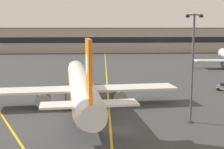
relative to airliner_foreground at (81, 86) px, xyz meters
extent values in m
plane|color=#3D3D3F|center=(5.08, -12.81, -3.37)|extent=(400.00, 400.00, 0.00)
cube|color=yellow|center=(5.08, 17.19, -3.37)|extent=(6.30, 179.91, 0.01)
cube|color=yellow|center=(-8.92, -10.81, -3.37)|extent=(25.33, 54.64, 0.01)
cylinder|color=white|center=(-0.01, 0.15, 0.13)|extent=(7.13, 36.20, 3.80)
cone|color=white|center=(-1.81, 19.36, 0.13)|extent=(3.84, 2.92, 3.61)
cone|color=white|center=(1.79, -19.17, 0.53)|extent=(3.10, 3.05, 2.85)
cube|color=orange|center=(-0.01, 0.15, -0.91)|extent=(6.78, 33.32, 0.44)
cube|color=black|center=(-1.63, 17.47, 0.80)|extent=(2.94, 1.36, 0.60)
cube|color=white|center=(-0.07, 0.74, -0.72)|extent=(32.31, 7.75, 0.36)
cylinder|color=gray|center=(-6.15, -0.83, -1.94)|extent=(2.62, 3.80, 2.30)
cylinder|color=black|center=(-6.32, 1.01, -1.94)|extent=(1.96, 0.36, 1.95)
cylinder|color=gray|center=(6.20, 0.32, -1.94)|extent=(2.62, 3.80, 2.30)
cylinder|color=black|center=(6.02, 2.17, -1.94)|extent=(1.96, 0.36, 1.95)
cube|color=orange|center=(1.45, -15.59, 4.68)|extent=(0.84, 4.82, 7.20)
cylinder|color=white|center=(1.43, -15.29, 5.40)|extent=(0.66, 2.43, 2.40)
cube|color=white|center=(1.51, -16.18, 0.99)|extent=(11.21, 3.81, 0.24)
cylinder|color=#4C4C51|center=(-1.36, 14.58, -1.89)|extent=(0.24, 0.24, 1.60)
cylinder|color=black|center=(-1.36, 14.58, -2.92)|extent=(0.48, 0.93, 0.90)
cylinder|color=#4C4C51|center=(-2.42, -2.09, -1.59)|extent=(0.24, 0.24, 1.60)
cylinder|color=black|center=(-2.42, -2.09, -2.72)|extent=(0.52, 1.33, 1.30)
cylinder|color=#4C4C51|center=(2.76, -1.60, -1.59)|extent=(0.24, 0.24, 1.60)
cylinder|color=black|center=(2.76, -1.60, -2.72)|extent=(0.52, 1.33, 1.30)
cone|color=white|center=(50.14, 60.83, -0.02)|extent=(3.61, 2.72, 3.45)
cylinder|color=black|center=(43.06, 44.21, -2.00)|extent=(1.88, 0.30, 1.87)
cylinder|color=#515156|center=(15.19, -10.04, 3.95)|extent=(0.28, 0.28, 14.64)
cylinder|color=#333338|center=(15.19, -10.04, -3.32)|extent=(0.90, 0.90, 0.10)
cube|color=#515156|center=(15.19, -10.04, 11.12)|extent=(2.20, 0.16, 0.16)
cube|color=black|center=(14.29, -10.04, 10.92)|extent=(0.44, 0.36, 0.28)
cube|color=black|center=(16.09, -10.04, 10.92)|extent=(0.44, 0.36, 0.28)
cylinder|color=black|center=(27.48, 10.39, -3.05)|extent=(0.62, 0.60, 0.64)
cylinder|color=black|center=(28.69, 11.67, -3.05)|extent=(0.62, 0.60, 0.64)
cone|color=orange|center=(1.38, 15.27, -3.09)|extent=(0.36, 0.36, 0.55)
cylinder|color=white|center=(1.38, 15.27, -3.07)|extent=(0.23, 0.23, 0.07)
cube|color=orange|center=(1.38, 15.27, -3.35)|extent=(0.44, 0.44, 0.03)
cube|color=#B2A893|center=(12.42, 109.20, 2.66)|extent=(164.03, 12.00, 12.06)
cube|color=black|center=(12.42, 103.15, 3.06)|extent=(157.47, 0.12, 2.80)
cube|color=gray|center=(12.42, 109.20, 8.89)|extent=(164.43, 12.40, 0.40)
camera|label=1|loc=(1.92, -50.31, 9.63)|focal=49.79mm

